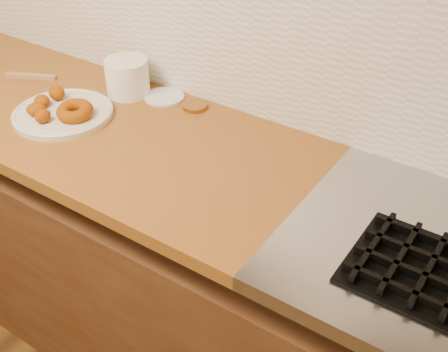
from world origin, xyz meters
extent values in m
cube|color=#53351E|center=(0.00, 1.69, 0.39)|extent=(3.60, 0.60, 0.77)
cube|color=silver|center=(0.00, 1.99, 1.20)|extent=(3.60, 0.02, 0.60)
cube|color=black|center=(0.80, 1.61, 0.90)|extent=(0.26, 0.26, 0.01)
cube|color=black|center=(0.71, 1.61, 0.92)|extent=(0.01, 0.24, 0.02)
cube|color=black|center=(0.80, 1.52, 0.92)|extent=(0.24, 0.01, 0.02)
cube|color=black|center=(0.77, 1.61, 0.92)|extent=(0.01, 0.24, 0.02)
cube|color=black|center=(0.80, 1.58, 0.92)|extent=(0.24, 0.01, 0.02)
cube|color=black|center=(0.83, 1.61, 0.92)|extent=(0.01, 0.24, 0.02)
cube|color=black|center=(0.80, 1.64, 0.92)|extent=(0.24, 0.01, 0.02)
cube|color=black|center=(0.80, 1.70, 0.92)|extent=(0.24, 0.01, 0.02)
cylinder|color=beige|center=(-0.29, 1.65, 0.91)|extent=(0.30, 0.30, 0.02)
torus|color=#9F5200|center=(-0.24, 1.65, 0.94)|extent=(0.14, 0.14, 0.05)
ellipsoid|color=#9F5200|center=(-0.36, 1.70, 0.94)|extent=(0.06, 0.05, 0.04)
ellipsoid|color=#9F5200|center=(-0.37, 1.64, 0.93)|extent=(0.07, 0.07, 0.03)
ellipsoid|color=#9F5200|center=(-0.34, 1.59, 0.94)|extent=(0.08, 0.07, 0.04)
ellipsoid|color=#9F5200|center=(-0.29, 1.57, 0.94)|extent=(0.04, 0.05, 0.04)
cylinder|color=white|center=(-0.23, 1.87, 0.96)|extent=(0.16, 0.16, 0.11)
cylinder|color=silver|center=(-0.11, 1.91, 0.90)|extent=(0.15, 0.15, 0.01)
cylinder|color=#A46B2E|center=(0.01, 1.91, 0.91)|extent=(0.09, 0.09, 0.01)
cube|color=#A07850|center=(-0.58, 1.77, 0.91)|extent=(0.17, 0.10, 0.01)
camera|label=1|loc=(0.94, 0.69, 1.74)|focal=45.00mm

